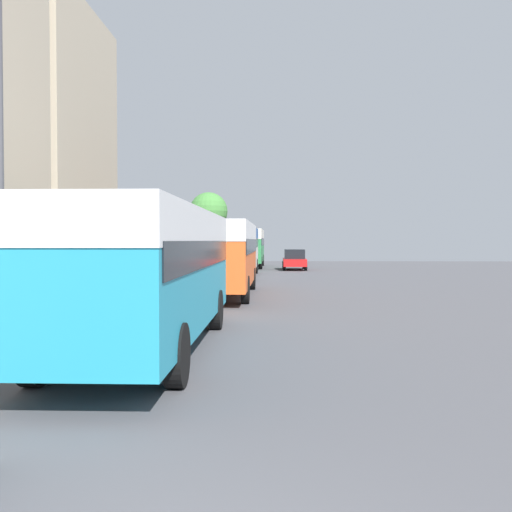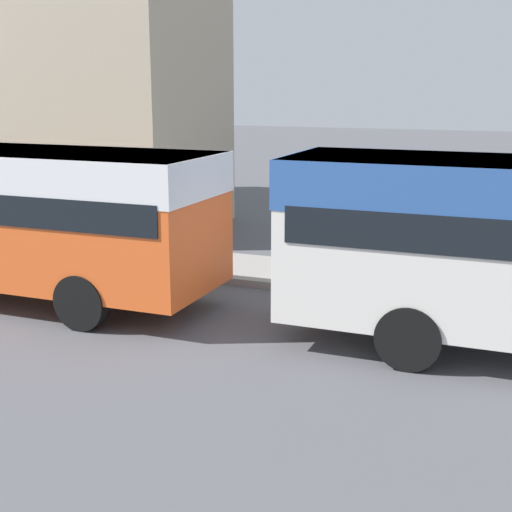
% 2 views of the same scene
% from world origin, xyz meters
% --- Properties ---
extents(building_far_terrace, '(5.08, 6.76, 10.85)m').
position_xyz_m(building_far_terrace, '(-8.74, 18.65, 5.43)').
color(building_far_terrace, '#BCAD93').
rests_on(building_far_terrace, ground_plane).
extents(bus_lead, '(2.49, 9.34, 2.88)m').
position_xyz_m(bus_lead, '(-2.00, 9.15, 1.88)').
color(bus_lead, teal).
rests_on(bus_lead, ground_plane).
extents(bus_following, '(2.62, 9.59, 2.97)m').
position_xyz_m(bus_following, '(-1.63, 20.83, 1.93)').
color(bus_following, '#EA5B23').
rests_on(bus_following, ground_plane).
extents(bus_third_in_line, '(2.52, 11.44, 3.08)m').
position_xyz_m(bus_third_in_line, '(-1.87, 32.92, 2.00)').
color(bus_third_in_line, silver).
rests_on(bus_third_in_line, ground_plane).
extents(bus_rear, '(2.62, 9.75, 3.17)m').
position_xyz_m(bus_rear, '(-1.74, 45.47, 2.05)').
color(bus_rear, '#2D8447').
rests_on(bus_rear, ground_plane).
extents(car_crossing, '(1.82, 4.28, 1.58)m').
position_xyz_m(car_crossing, '(2.06, 41.53, 0.81)').
color(car_crossing, red).
rests_on(car_crossing, ground_plane).
extents(pedestrian_near_curb, '(0.38, 0.38, 1.57)m').
position_xyz_m(pedestrian_near_curb, '(-5.86, 39.18, 0.94)').
color(pedestrian_near_curb, '#232838').
rests_on(pedestrian_near_curb, sidewalk).
extents(street_tree, '(3.31, 3.31, 6.30)m').
position_xyz_m(street_tree, '(-5.21, 46.98, 4.76)').
color(street_tree, brown).
rests_on(street_tree, sidewalk).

